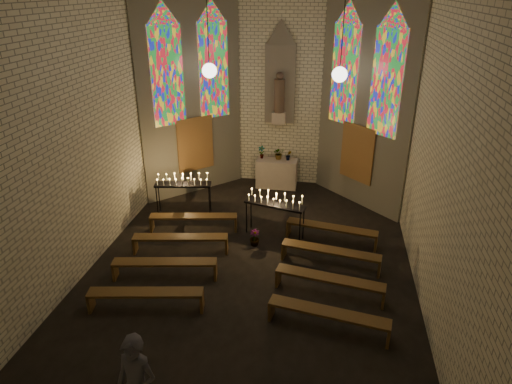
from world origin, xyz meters
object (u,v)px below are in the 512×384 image
aisle_flower_pot (254,238)px  votive_stand_right (275,202)px  altar (277,173)px  votive_stand_left (183,182)px

aisle_flower_pot → votive_stand_right: votive_stand_right is taller
altar → votive_stand_left: 3.64m
votive_stand_left → votive_stand_right: bearing=-26.5°
aisle_flower_pot → votive_stand_left: (-2.47, 1.52, 0.84)m
altar → votive_stand_left: bearing=-135.4°
altar → votive_stand_left: votive_stand_left is taller
altar → aisle_flower_pot: 4.06m
altar → votive_stand_left: (-2.56, -2.53, 0.57)m
altar → aisle_flower_pot: (-0.09, -4.05, -0.27)m
altar → votive_stand_left: size_ratio=0.80×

